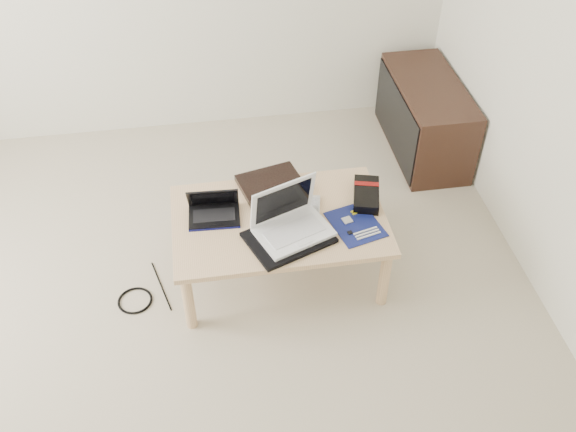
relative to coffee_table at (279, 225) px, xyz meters
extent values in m
plane|color=#BAAC97|center=(-0.65, -0.46, -0.35)|extent=(4.00, 4.00, 0.00)
cube|color=#DCB385|center=(0.00, 0.00, 0.03)|extent=(1.10, 0.70, 0.03)
cylinder|color=#DCB385|center=(-0.50, -0.30, -0.17)|extent=(0.06, 0.06, 0.37)
cylinder|color=#DCB385|center=(0.50, -0.30, -0.17)|extent=(0.06, 0.06, 0.37)
cylinder|color=#DCB385|center=(-0.50, 0.30, -0.17)|extent=(0.06, 0.06, 0.37)
cylinder|color=#DCB385|center=(0.50, 0.30, -0.17)|extent=(0.06, 0.06, 0.37)
cube|color=#3C2218|center=(1.13, 0.99, -0.10)|extent=(0.40, 0.90, 0.50)
cube|color=black|center=(0.93, 0.99, -0.10)|extent=(0.02, 0.86, 0.44)
cube|color=black|center=(0.00, 0.25, 0.07)|extent=(0.39, 0.35, 0.03)
cube|color=black|center=(-0.33, 0.06, 0.06)|extent=(0.27, 0.19, 0.02)
cube|color=black|center=(-0.33, 0.06, 0.07)|extent=(0.22, 0.11, 0.00)
cube|color=black|center=(-0.33, -0.01, 0.07)|extent=(0.06, 0.03, 0.00)
cube|color=black|center=(-0.33, 0.11, 0.14)|extent=(0.27, 0.11, 0.16)
cube|color=black|center=(-0.33, 0.10, 0.14)|extent=(0.23, 0.08, 0.13)
cube|color=#0C0F46|center=(-0.33, -0.03, 0.05)|extent=(0.26, 0.03, 0.01)
cube|color=black|center=(0.03, 0.05, 0.05)|extent=(0.31, 0.27, 0.01)
cube|color=white|center=(0.03, 0.05, 0.06)|extent=(0.25, 0.21, 0.00)
cube|color=silver|center=(0.19, 0.02, 0.06)|extent=(0.10, 0.23, 0.02)
cube|color=#A2A2A7|center=(0.19, 0.02, 0.07)|extent=(0.08, 0.19, 0.00)
cube|color=black|center=(0.03, -0.16, 0.06)|extent=(0.48, 0.42, 0.02)
cube|color=white|center=(0.05, -0.14, 0.08)|extent=(0.42, 0.36, 0.02)
cube|color=silver|center=(0.06, -0.14, 0.09)|extent=(0.32, 0.24, 0.00)
cube|color=white|center=(0.09, -0.23, 0.09)|extent=(0.09, 0.06, 0.00)
cube|color=white|center=(0.01, -0.04, 0.21)|extent=(0.35, 0.17, 0.24)
cube|color=black|center=(0.02, -0.05, 0.21)|extent=(0.29, 0.14, 0.19)
cube|color=#0B1449|center=(0.38, -0.11, 0.05)|extent=(0.29, 0.33, 0.01)
cube|color=silver|center=(0.34, -0.08, 0.06)|extent=(0.06, 0.06, 0.01)
cube|color=yellow|center=(0.42, -0.01, 0.06)|extent=(0.09, 0.03, 0.01)
cube|color=yellow|center=(0.43, -0.02, 0.06)|extent=(0.09, 0.03, 0.01)
cube|color=silver|center=(0.41, -0.17, 0.06)|extent=(0.13, 0.04, 0.01)
cube|color=silver|center=(0.42, -0.19, 0.06)|extent=(0.13, 0.04, 0.01)
cube|color=silver|center=(0.42, -0.20, 0.06)|extent=(0.13, 0.04, 0.01)
cube|color=black|center=(0.34, -0.17, 0.06)|extent=(0.03, 0.03, 0.01)
cube|color=black|center=(0.48, 0.08, 0.08)|extent=(0.19, 0.29, 0.06)
cube|color=maroon|center=(0.49, 0.14, 0.11)|extent=(0.14, 0.06, 0.00)
torus|color=black|center=(-0.10, -0.09, 0.05)|extent=(0.12, 0.12, 0.01)
torus|color=black|center=(-0.79, -0.09, -0.35)|extent=(0.21, 0.21, 0.01)
cylinder|color=black|center=(-0.65, -0.01, -0.35)|extent=(0.11, 0.36, 0.01)
camera|label=1|loc=(-0.33, -2.40, 2.29)|focal=40.00mm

